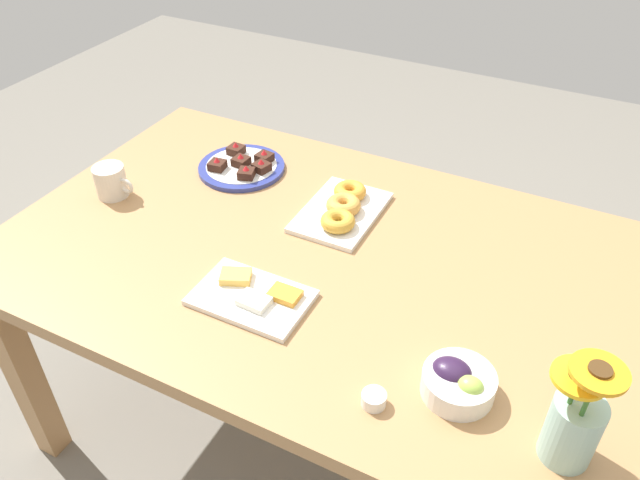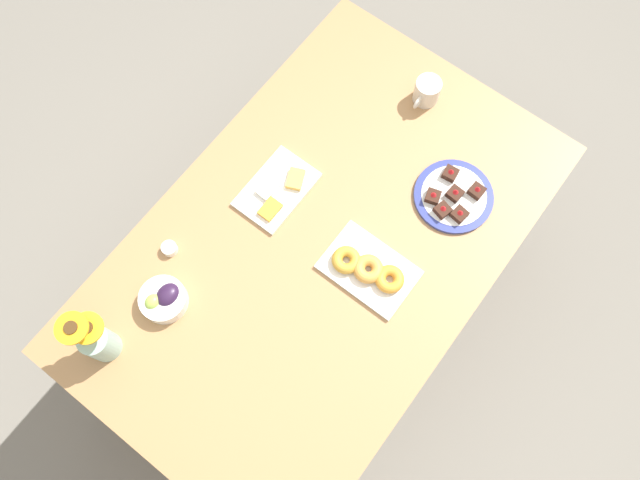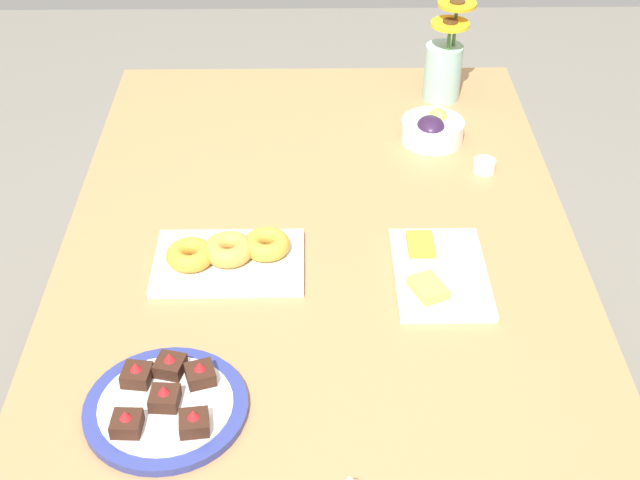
{
  "view_description": "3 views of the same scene",
  "coord_description": "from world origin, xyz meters",
  "px_view_note": "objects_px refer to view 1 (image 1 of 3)",
  "views": [
    {
      "loc": [
        0.54,
        -1.07,
        1.72
      ],
      "look_at": [
        0.0,
        0.0,
        0.78
      ],
      "focal_mm": 35.0,
      "sensor_mm": 36.0,
      "label": 1
    },
    {
      "loc": [
        0.49,
        0.37,
        2.59
      ],
      "look_at": [
        0.0,
        0.0,
        0.78
      ],
      "focal_mm": 35.0,
      "sensor_mm": 36.0,
      "label": 2
    },
    {
      "loc": [
        -1.33,
        0.02,
        1.78
      ],
      "look_at": [
        0.0,
        0.0,
        0.78
      ],
      "focal_mm": 50.0,
      "sensor_mm": 36.0,
      "label": 3
    }
  ],
  "objects_px": {
    "cheese_platter": "(253,296)",
    "flower_vase": "(574,424)",
    "dining_table": "(320,279)",
    "dessert_plate": "(242,166)",
    "croissant_platter": "(342,209)",
    "jam_cup_honey": "(374,399)",
    "grape_bowl": "(458,382)",
    "coffee_mug": "(111,181)"
  },
  "relations": [
    {
      "from": "cheese_platter",
      "to": "flower_vase",
      "type": "xyz_separation_m",
      "value": [
        0.7,
        -0.09,
        0.08
      ]
    },
    {
      "from": "dining_table",
      "to": "dessert_plate",
      "type": "xyz_separation_m",
      "value": [
        -0.38,
        0.24,
        0.1
      ]
    },
    {
      "from": "croissant_platter",
      "to": "jam_cup_honey",
      "type": "bearing_deg",
      "value": -59.11
    },
    {
      "from": "grape_bowl",
      "to": "jam_cup_honey",
      "type": "height_order",
      "value": "grape_bowl"
    },
    {
      "from": "jam_cup_honey",
      "to": "dessert_plate",
      "type": "distance_m",
      "value": 0.91
    },
    {
      "from": "cheese_platter",
      "to": "flower_vase",
      "type": "height_order",
      "value": "flower_vase"
    },
    {
      "from": "grape_bowl",
      "to": "croissant_platter",
      "type": "xyz_separation_m",
      "value": [
        -0.45,
        0.43,
        -0.01
      ]
    },
    {
      "from": "grape_bowl",
      "to": "coffee_mug",
      "type": "bearing_deg",
      "value": 167.82
    },
    {
      "from": "dining_table",
      "to": "flower_vase",
      "type": "xyz_separation_m",
      "value": [
        0.63,
        -0.31,
        0.17
      ]
    },
    {
      "from": "cheese_platter",
      "to": "dessert_plate",
      "type": "bearing_deg",
      "value": 124.96
    },
    {
      "from": "coffee_mug",
      "to": "croissant_platter",
      "type": "distance_m",
      "value": 0.64
    },
    {
      "from": "dessert_plate",
      "to": "flower_vase",
      "type": "height_order",
      "value": "flower_vase"
    },
    {
      "from": "dining_table",
      "to": "dessert_plate",
      "type": "bearing_deg",
      "value": 147.53
    },
    {
      "from": "coffee_mug",
      "to": "croissant_platter",
      "type": "relative_size",
      "value": 0.43
    },
    {
      "from": "croissant_platter",
      "to": "cheese_platter",
      "type": "bearing_deg",
      "value": -95.86
    },
    {
      "from": "dining_table",
      "to": "jam_cup_honey",
      "type": "relative_size",
      "value": 33.33
    },
    {
      "from": "dining_table",
      "to": "jam_cup_honey",
      "type": "bearing_deg",
      "value": -50.45
    },
    {
      "from": "dining_table",
      "to": "coffee_mug",
      "type": "height_order",
      "value": "coffee_mug"
    },
    {
      "from": "grape_bowl",
      "to": "dessert_plate",
      "type": "distance_m",
      "value": 0.95
    },
    {
      "from": "croissant_platter",
      "to": "grape_bowl",
      "type": "bearing_deg",
      "value": -43.91
    },
    {
      "from": "cheese_platter",
      "to": "dessert_plate",
      "type": "relative_size",
      "value": 1.02
    },
    {
      "from": "coffee_mug",
      "to": "jam_cup_honey",
      "type": "xyz_separation_m",
      "value": [
        0.93,
        -0.33,
        -0.03
      ]
    },
    {
      "from": "coffee_mug",
      "to": "grape_bowl",
      "type": "bearing_deg",
      "value": -12.18
    },
    {
      "from": "grape_bowl",
      "to": "cheese_platter",
      "type": "height_order",
      "value": "grape_bowl"
    },
    {
      "from": "jam_cup_honey",
      "to": "dining_table",
      "type": "bearing_deg",
      "value": 129.55
    },
    {
      "from": "coffee_mug",
      "to": "cheese_platter",
      "type": "bearing_deg",
      "value": -18.02
    },
    {
      "from": "croissant_platter",
      "to": "dessert_plate",
      "type": "distance_m",
      "value": 0.37
    },
    {
      "from": "dining_table",
      "to": "cheese_platter",
      "type": "xyz_separation_m",
      "value": [
        -0.06,
        -0.22,
        0.1
      ]
    },
    {
      "from": "dining_table",
      "to": "coffee_mug",
      "type": "bearing_deg",
      "value": -177.05
    },
    {
      "from": "grape_bowl",
      "to": "jam_cup_honey",
      "type": "xyz_separation_m",
      "value": [
        -0.13,
        -0.1,
        -0.01
      ]
    },
    {
      "from": "cheese_platter",
      "to": "croissant_platter",
      "type": "height_order",
      "value": "croissant_platter"
    },
    {
      "from": "cheese_platter",
      "to": "flower_vase",
      "type": "relative_size",
      "value": 1.04
    },
    {
      "from": "jam_cup_honey",
      "to": "flower_vase",
      "type": "height_order",
      "value": "flower_vase"
    },
    {
      "from": "coffee_mug",
      "to": "croissant_platter",
      "type": "height_order",
      "value": "coffee_mug"
    },
    {
      "from": "croissant_platter",
      "to": "dessert_plate",
      "type": "xyz_separation_m",
      "value": [
        -0.36,
        0.07,
        -0.01
      ]
    },
    {
      "from": "dining_table",
      "to": "dessert_plate",
      "type": "height_order",
      "value": "dessert_plate"
    },
    {
      "from": "jam_cup_honey",
      "to": "cheese_platter",
      "type": "bearing_deg",
      "value": 158.38
    },
    {
      "from": "cheese_platter",
      "to": "jam_cup_honey",
      "type": "xyz_separation_m",
      "value": [
        0.36,
        -0.14,
        0.0
      ]
    },
    {
      "from": "dessert_plate",
      "to": "flower_vase",
      "type": "distance_m",
      "value": 1.16
    },
    {
      "from": "coffee_mug",
      "to": "dessert_plate",
      "type": "height_order",
      "value": "coffee_mug"
    },
    {
      "from": "coffee_mug",
      "to": "jam_cup_honey",
      "type": "height_order",
      "value": "coffee_mug"
    },
    {
      "from": "dining_table",
      "to": "croissant_platter",
      "type": "height_order",
      "value": "croissant_platter"
    }
  ]
}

